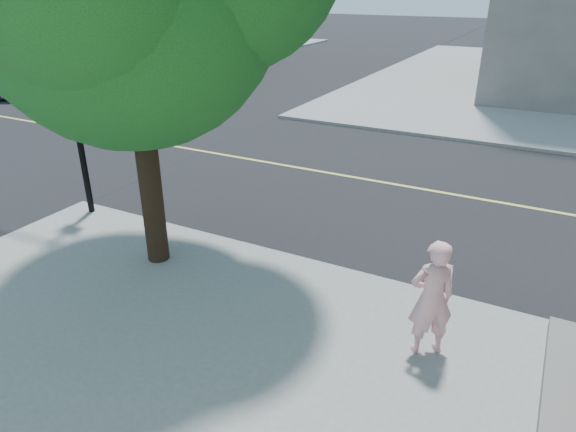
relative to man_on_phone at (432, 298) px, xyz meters
The scene contains 4 objects.
ground 7.21m from the man_on_phone, 167.79° to the left, with size 140.00×140.00×0.00m, color black.
road_ew 9.26m from the man_on_phone, 139.29° to the left, with size 140.00×9.00×0.01m, color black.
sidewalk_nw 37.81m from the man_on_phone, 142.50° to the left, with size 26.00×25.00×0.12m, color gray.
man_on_phone is the anchor object (origin of this frame).
Camera 1 is at (7.93, -7.18, 4.57)m, focal length 32.15 mm.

